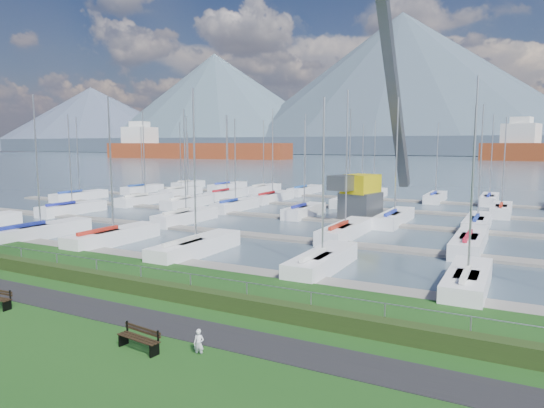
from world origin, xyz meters
The scene contains 12 objects.
path centered at (0.00, -3.00, 0.01)m, with size 160.00×2.00×0.04m, color black.
water centered at (0.00, 260.00, -0.40)m, with size 800.00×540.00×0.20m, color #435463.
hedge centered at (0.00, -0.40, 0.35)m, with size 80.00×0.70×0.70m, color #213212.
fence centered at (0.00, 0.00, 1.20)m, with size 0.04×0.04×80.00m, color gray.
foothill centered at (0.00, 330.00, 6.00)m, with size 900.00×80.00×12.00m, color #3D4959.
mountains centered at (7.35, 404.62, 46.68)m, with size 1190.00×360.00×115.00m.
docks centered at (0.00, 26.00, -0.22)m, with size 90.00×41.60×0.25m.
bench_right centered at (3.80, -5.33, 0.42)m, with size 1.84×0.64×0.85m.
person centered at (5.81, -4.63, 0.51)m, with size 0.37×0.24×1.02m, color silver.
crane centered at (1.95, 28.94, 5.33)m, with size 5.08×13.43×22.35m.
cargo_ship_west centered at (-138.70, 186.04, 3.55)m, with size 99.89×28.59×21.50m.
sailboat_fleet centered at (-1.46, 29.26, 5.32)m, with size 76.07×49.86×13.35m.
Camera 1 is at (15.31, -17.51, 7.14)m, focal length 32.00 mm.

